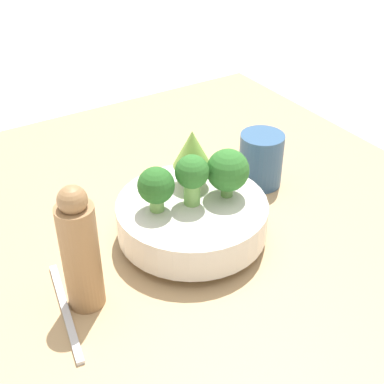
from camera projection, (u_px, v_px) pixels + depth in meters
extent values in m
plane|color=silver|center=(198.00, 241.00, 0.91)|extent=(6.00, 6.00, 0.00)
cube|color=tan|center=(198.00, 230.00, 0.90)|extent=(0.97, 0.88, 0.05)
cylinder|color=silver|center=(192.00, 234.00, 0.84)|extent=(0.10, 0.10, 0.01)
cylinder|color=silver|center=(192.00, 217.00, 0.82)|extent=(0.23, 0.23, 0.05)
cylinder|color=#609347|center=(227.00, 189.00, 0.82)|extent=(0.02, 0.02, 0.02)
sphere|color=#2D6B28|center=(228.00, 170.00, 0.80)|extent=(0.07, 0.07, 0.07)
cylinder|color=#7AB256|center=(192.00, 193.00, 0.80)|extent=(0.02, 0.02, 0.04)
sphere|color=#2D6B28|center=(192.00, 172.00, 0.78)|extent=(0.05, 0.05, 0.05)
cylinder|color=#6BA34C|center=(192.00, 175.00, 0.84)|extent=(0.03, 0.03, 0.03)
cone|color=#84AD47|center=(192.00, 149.00, 0.81)|extent=(0.06, 0.06, 0.06)
cylinder|color=#7AB256|center=(157.00, 203.00, 0.79)|extent=(0.02, 0.02, 0.02)
sphere|color=#286023|center=(156.00, 185.00, 0.77)|extent=(0.05, 0.05, 0.05)
cylinder|color=#33567F|center=(261.00, 160.00, 0.95)|extent=(0.08, 0.08, 0.10)
cylinder|color=#997047|center=(81.00, 257.00, 0.69)|extent=(0.05, 0.05, 0.16)
sphere|color=#997047|center=(72.00, 200.00, 0.64)|extent=(0.04, 0.04, 0.04)
cube|color=silver|center=(66.00, 310.00, 0.71)|extent=(0.18, 0.04, 0.01)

